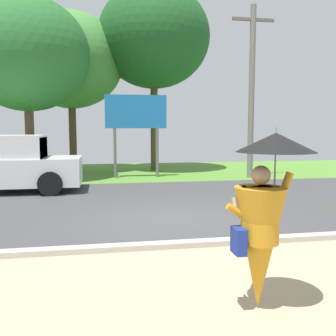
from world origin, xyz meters
TOP-DOWN VIEW (x-y plane):
  - ground_plane at (0.00, 2.95)m, footprint 40.00×22.00m
  - monk_pedestrian at (0.26, -4.41)m, footprint 1.03×0.91m
  - pickup_truck at (-4.83, 4.72)m, footprint 5.20×2.28m
  - utility_pole at (4.73, 6.82)m, footprint 1.80×0.24m
  - roadside_billboard at (-0.09, 7.60)m, footprint 2.60×0.12m
  - tree_left_far at (1.07, 10.28)m, footprint 5.44×5.44m
  - tree_right_mid at (-4.42, 7.76)m, footprint 4.98×4.98m
  - tree_right_far at (-2.92, 10.69)m, footprint 5.04×5.04m

SIDE VIEW (x-z plane):
  - ground_plane at x=0.00m, z-range -0.15..0.05m
  - pickup_truck at x=-4.83m, z-range -0.07..1.81m
  - monk_pedestrian at x=0.26m, z-range 0.00..2.13m
  - roadside_billboard at x=-0.09m, z-range 0.80..4.30m
  - utility_pole at x=4.73m, z-range 0.18..7.35m
  - tree_right_mid at x=-4.42m, z-range 1.38..8.69m
  - tree_right_far at x=-2.92m, z-range 1.51..9.15m
  - tree_left_far at x=1.07m, z-range 2.00..10.99m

